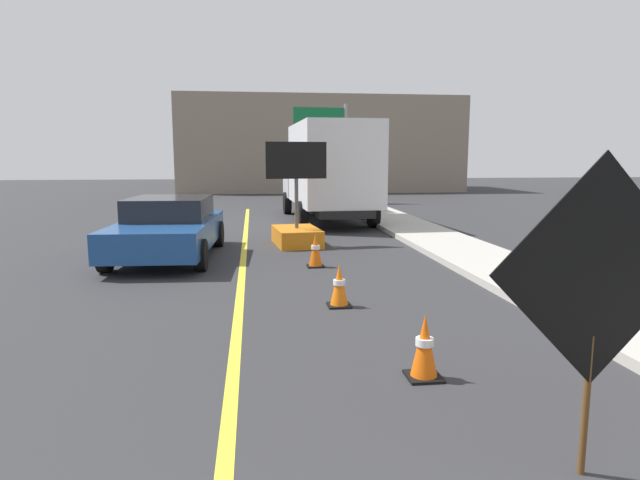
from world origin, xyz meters
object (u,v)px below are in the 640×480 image
object	(u,v)px
box_truck	(328,170)
traffic_cone_mid_lane	(339,286)
arrow_board_trailer	(297,227)
traffic_cone_near_sign	(424,347)
pickup_car	(169,227)
traffic_cone_far_lane	(316,250)
highway_guide_sign	(331,135)
roadwork_sign	(597,277)

from	to	relation	value
box_truck	traffic_cone_mid_lane	distance (m)	11.57
arrow_board_trailer	traffic_cone_near_sign	distance (m)	8.91
pickup_car	traffic_cone_far_lane	world-z (taller)	pickup_car
traffic_cone_far_lane	highway_guide_sign	bearing A→B (deg)	80.68
roadwork_sign	box_truck	distance (m)	16.04
arrow_board_trailer	traffic_cone_far_lane	size ratio (longest dim) A/B	3.64
arrow_board_trailer	traffic_cone_mid_lane	xyz separation A→B (m)	(0.17, -6.05, -0.15)
traffic_cone_near_sign	box_truck	bearing A→B (deg)	86.12
roadwork_sign	traffic_cone_mid_lane	world-z (taller)	roadwork_sign
traffic_cone_far_lane	roadwork_sign	bearing A→B (deg)	-82.28
arrow_board_trailer	traffic_cone_near_sign	world-z (taller)	arrow_board_trailer
traffic_cone_mid_lane	roadwork_sign	bearing A→B (deg)	-77.40
arrow_board_trailer	box_truck	bearing A→B (deg)	73.56
arrow_board_trailer	pickup_car	world-z (taller)	arrow_board_trailer
highway_guide_sign	roadwork_sign	bearing A→B (deg)	-93.87
roadwork_sign	highway_guide_sign	bearing A→B (deg)	86.13
box_truck	traffic_cone_far_lane	distance (m)	8.54
arrow_board_trailer	highway_guide_sign	distance (m)	13.96
pickup_car	traffic_cone_mid_lane	size ratio (longest dim) A/B	7.19
roadwork_sign	highway_guide_sign	distance (m)	24.18
arrow_board_trailer	highway_guide_sign	size ratio (longest dim) A/B	0.54
arrow_board_trailer	traffic_cone_near_sign	size ratio (longest dim) A/B	3.90
arrow_board_trailer	box_truck	xyz separation A→B (m)	(1.57, 5.33, 1.38)
traffic_cone_mid_lane	traffic_cone_far_lane	bearing A→B (deg)	90.18
traffic_cone_mid_lane	traffic_cone_far_lane	size ratio (longest dim) A/B	0.90
roadwork_sign	highway_guide_sign	size ratio (longest dim) A/B	0.47
arrow_board_trailer	pickup_car	size ratio (longest dim) A/B	0.56
box_truck	traffic_cone_mid_lane	size ratio (longest dim) A/B	11.29
arrow_board_trailer	box_truck	distance (m)	5.73
roadwork_sign	box_truck	xyz separation A→B (m)	(0.36, 16.03, 0.39)
traffic_cone_near_sign	roadwork_sign	bearing A→B (deg)	-71.79
roadwork_sign	pickup_car	xyz separation A→B (m)	(-4.28, 9.27, -0.77)
arrow_board_trailer	pickup_car	distance (m)	3.40
roadwork_sign	traffic_cone_far_lane	distance (m)	7.89
pickup_car	traffic_cone_mid_lane	world-z (taller)	pickup_car
pickup_car	traffic_cone_far_lane	bearing A→B (deg)	-25.38
arrow_board_trailer	pickup_car	xyz separation A→B (m)	(-3.07, -1.43, 0.22)
roadwork_sign	box_truck	bearing A→B (deg)	88.70
pickup_car	traffic_cone_far_lane	xyz separation A→B (m)	(3.23, -1.53, -0.33)
arrow_board_trailer	traffic_cone_mid_lane	bearing A→B (deg)	-88.41
traffic_cone_near_sign	pickup_car	bearing A→B (deg)	116.28
traffic_cone_mid_lane	pickup_car	bearing A→B (deg)	125.03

